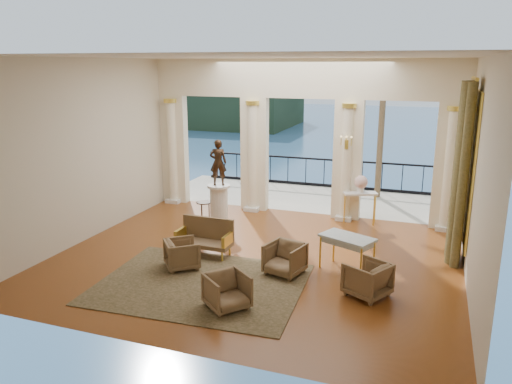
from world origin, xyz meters
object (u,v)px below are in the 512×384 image
at_px(armchair_a, 227,290).
at_px(pedestal, 219,207).
at_px(armchair_d, 182,253).
at_px(statue, 218,162).
at_px(settee, 206,237).
at_px(console_table, 360,198).
at_px(armchair_b, 285,257).
at_px(side_table, 204,205).
at_px(armchair_c, 367,277).
at_px(game_table, 347,240).

bearing_deg(armchair_a, pedestal, 65.22).
relative_size(armchair_d, statue, 0.58).
bearing_deg(statue, settee, 86.24).
height_order(pedestal, console_table, pedestal).
height_order(armchair_b, settee, settee).
relative_size(armchair_b, side_table, 1.10).
bearing_deg(armchair_a, armchair_d, 89.71).
bearing_deg(statue, pedestal, 71.70).
height_order(settee, side_table, settee).
distance_m(armchair_c, pedestal, 5.20).
bearing_deg(console_table, armchair_b, -126.16).
distance_m(armchair_a, side_table, 4.88).
distance_m(statue, console_table, 4.09).
height_order(settee, statue, statue).
height_order(armchair_b, game_table, game_table).
bearing_deg(side_table, armchair_c, -30.55).
bearing_deg(statue, armchair_c, 128.64).
height_order(armchair_a, console_table, console_table).
xyz_separation_m(armchair_a, settee, (-1.52, 2.32, 0.06)).
bearing_deg(statue, armchair_b, 118.85).
bearing_deg(pedestal, console_table, 26.34).
relative_size(pedestal, statue, 0.98).
xyz_separation_m(armchair_b, side_table, (-3.01, 2.38, 0.21)).
bearing_deg(side_table, settee, -63.59).
height_order(console_table, side_table, console_table).
distance_m(armchair_a, statue, 4.88).
bearing_deg(game_table, armchair_c, -38.13).
distance_m(armchair_c, game_table, 1.27).
xyz_separation_m(armchair_c, settee, (-3.86, 0.94, 0.05)).
bearing_deg(settee, pedestal, 105.59).
bearing_deg(statue, armchair_a, 97.26).
relative_size(settee, game_table, 1.02).
bearing_deg(statue, armchair_d, 78.98).
xyz_separation_m(armchair_d, pedestal, (-0.36, 2.82, 0.22)).
height_order(armchair_b, console_table, console_table).
relative_size(armchair_a, console_table, 0.74).
xyz_separation_m(settee, pedestal, (-0.49, 1.89, 0.15)).
bearing_deg(armchair_a, statue, 65.22).
bearing_deg(armchair_d, pedestal, -32.21).
height_order(armchair_b, armchair_d, armchair_b).
xyz_separation_m(pedestal, console_table, (3.54, 1.75, 0.14)).
bearing_deg(side_table, game_table, -22.47).
distance_m(armchair_a, pedestal, 4.67).
distance_m(armchair_d, side_table, 2.95).
xyz_separation_m(armchair_d, statue, (-0.36, 2.82, 1.46)).
xyz_separation_m(settee, side_table, (-0.94, 1.89, 0.16)).
xyz_separation_m(armchair_a, armchair_c, (2.34, 1.37, 0.01)).
bearing_deg(pedestal, armchair_b, -42.85).
bearing_deg(settee, side_table, 117.46).
xyz_separation_m(armchair_c, side_table, (-4.80, 2.83, 0.21)).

